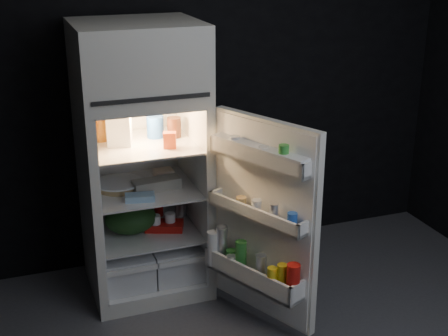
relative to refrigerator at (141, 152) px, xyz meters
name	(u,v)px	position (x,y,z in m)	size (l,w,h in m)	color
wall_back	(182,75)	(0.40, 0.38, 0.39)	(4.00, 0.00, 2.70)	black
refrigerator	(141,152)	(0.00, 0.00, 0.00)	(0.76, 0.71, 1.78)	white
fridge_door	(261,223)	(0.54, -0.71, -0.27)	(0.48, 0.73, 1.22)	white
milk_jug	(119,126)	(-0.13, -0.02, 0.19)	(0.14, 0.14, 0.24)	white
mayo_jar	(155,127)	(0.11, 0.05, 0.14)	(0.11, 0.11, 0.14)	#204EAD
jam_jar	(174,127)	(0.23, 0.02, 0.14)	(0.09, 0.09, 0.13)	black
amber_bottle	(100,124)	(-0.23, 0.09, 0.18)	(0.07, 0.07, 0.22)	#C36E1F
small_carton	(170,140)	(0.14, -0.19, 0.12)	(0.08, 0.06, 0.10)	#F14F1C
egg_carton	(156,184)	(0.07, -0.10, -0.19)	(0.30, 0.12, 0.07)	gray
pie	(119,186)	(-0.16, -0.01, -0.21)	(0.27, 0.27, 0.04)	tan
flat_package	(140,197)	(-0.07, -0.24, -0.21)	(0.18, 0.09, 0.04)	#81A8C8
wrapped_pkg	(163,173)	(0.17, 0.10, -0.20)	(0.13, 0.11, 0.05)	beige
produce_bag	(131,218)	(-0.10, -0.05, -0.43)	(0.34, 0.28, 0.20)	#193815
yogurt_tray	(164,226)	(0.11, -0.09, -0.50)	(0.25, 0.13, 0.05)	#B3150F
small_can_red	(159,209)	(0.13, 0.14, -0.48)	(0.06, 0.06, 0.09)	#B3150F
small_can_silver	(181,209)	(0.28, 0.09, -0.48)	(0.07, 0.07, 0.09)	silver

